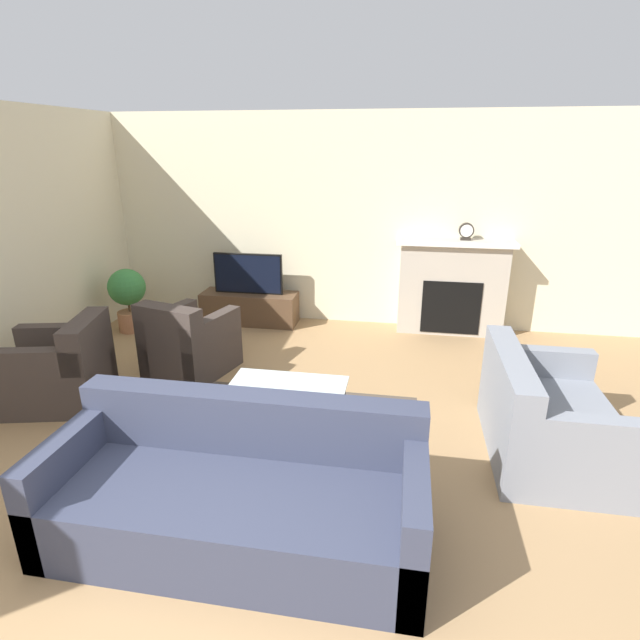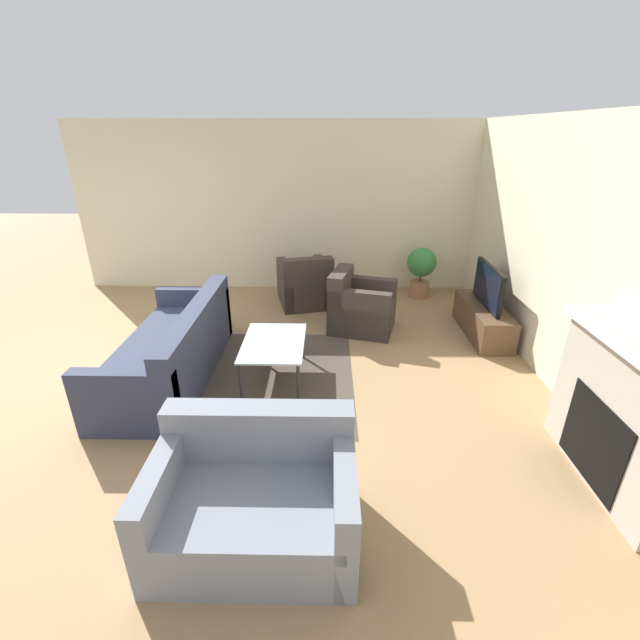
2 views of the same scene
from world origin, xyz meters
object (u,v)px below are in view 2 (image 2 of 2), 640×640
(tv, at_px, (488,286))
(couch_loveseat, at_px, (256,500))
(armchair_accent, at_px, (360,309))
(coffee_table, at_px, (274,345))
(armchair_by_window, at_px, (305,286))
(couch_sectional, at_px, (173,352))
(potted_plant, at_px, (421,268))

(tv, distance_m, couch_loveseat, 4.08)
(armchair_accent, height_order, coffee_table, armchair_accent)
(couch_loveseat, bearing_deg, armchair_by_window, 88.52)
(armchair_by_window, height_order, armchair_accent, same)
(armchair_by_window, xyz_separation_m, armchair_accent, (0.93, 0.80, 0.00))
(couch_sectional, bearing_deg, armchair_by_window, 148.39)
(armchair_by_window, relative_size, potted_plant, 1.25)
(tv, bearing_deg, armchair_accent, -94.98)
(armchair_by_window, bearing_deg, couch_sectional, 45.01)
(tv, bearing_deg, couch_loveseat, -38.79)
(couch_sectional, relative_size, couch_loveseat, 1.71)
(armchair_by_window, height_order, potted_plant, same)
(tv, relative_size, armchair_by_window, 0.91)
(couch_sectional, height_order, potted_plant, same)
(couch_sectional, distance_m, couch_loveseat, 2.39)
(tv, height_order, couch_loveseat, tv)
(armchair_by_window, relative_size, coffee_table, 1.06)
(tv, bearing_deg, potted_plant, -158.67)
(tv, height_order, potted_plant, tv)
(potted_plant, bearing_deg, coffee_table, -39.17)
(couch_loveseat, xyz_separation_m, potted_plant, (-4.60, 1.99, 0.20))
(armchair_by_window, distance_m, coffee_table, 2.23)
(couch_loveseat, xyz_separation_m, armchair_accent, (-3.31, 0.91, 0.01))
(armchair_accent, bearing_deg, tv, -79.82)
(armchair_by_window, xyz_separation_m, potted_plant, (-0.36, 1.88, 0.19))
(tv, distance_m, potted_plant, 1.55)
(armchair_accent, bearing_deg, coffee_table, 156.65)
(couch_sectional, bearing_deg, couch_loveseat, 31.13)
(tv, relative_size, potted_plant, 1.13)
(couch_sectional, height_order, armchair_accent, same)
(tv, relative_size, armchair_accent, 0.94)
(coffee_table, bearing_deg, tv, 113.27)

